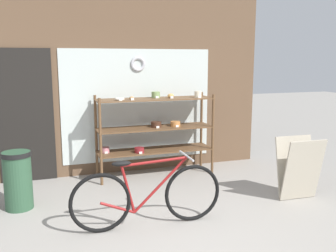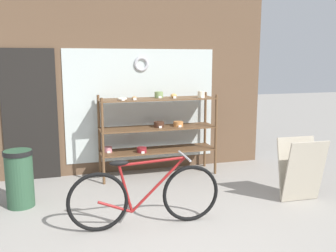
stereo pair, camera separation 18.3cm
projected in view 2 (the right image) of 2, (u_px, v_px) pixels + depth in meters
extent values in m
plane|color=gray|center=(181.00, 242.00, 4.00)|extent=(30.00, 30.00, 0.00)
cube|color=brown|center=(129.00, 57.00, 6.28)|extent=(4.89, 0.08, 3.94)
cube|color=silver|center=(142.00, 105.00, 6.43)|extent=(2.59, 0.02, 1.90)
cube|color=black|center=(30.00, 115.00, 5.93)|extent=(0.84, 0.03, 2.10)
torus|color=#B7B7BC|center=(141.00, 64.00, 6.29)|extent=(0.26, 0.06, 0.26)
cylinder|color=brown|center=(103.00, 142.00, 5.74)|extent=(0.04, 0.04, 1.36)
cylinder|color=brown|center=(216.00, 135.00, 6.28)|extent=(0.04, 0.04, 1.36)
cylinder|color=brown|center=(99.00, 136.00, 6.20)|extent=(0.04, 0.04, 1.36)
cylinder|color=brown|center=(205.00, 130.00, 6.73)|extent=(0.04, 0.04, 1.36)
cube|color=brown|center=(158.00, 150.00, 6.28)|extent=(1.93, 0.52, 0.02)
cube|color=brown|center=(158.00, 128.00, 6.21)|extent=(1.93, 0.52, 0.02)
cube|color=brown|center=(158.00, 99.00, 6.13)|extent=(1.93, 0.52, 0.02)
cylinder|color=#7A995B|center=(159.00, 95.00, 6.21)|extent=(0.14, 0.14, 0.10)
cube|color=white|center=(160.00, 97.00, 6.15)|extent=(0.05, 0.00, 0.04)
cylinder|color=#C67F42|center=(178.00, 124.00, 6.28)|extent=(0.17, 0.17, 0.08)
cube|color=white|center=(180.00, 126.00, 6.20)|extent=(0.05, 0.00, 0.04)
torus|color=beige|center=(122.00, 99.00, 5.87)|extent=(0.16, 0.16, 0.04)
cube|color=white|center=(123.00, 99.00, 5.79)|extent=(0.05, 0.00, 0.04)
ellipsoid|color=#AD7F4C|center=(134.00, 98.00, 5.90)|extent=(0.08, 0.07, 0.06)
cube|color=white|center=(135.00, 99.00, 5.86)|extent=(0.05, 0.00, 0.04)
cylinder|color=#422619|center=(159.00, 124.00, 6.20)|extent=(0.17, 0.17, 0.09)
cube|color=white|center=(160.00, 127.00, 6.12)|extent=(0.05, 0.00, 0.04)
cylinder|color=pink|center=(108.00, 149.00, 6.09)|extent=(0.13, 0.13, 0.09)
cube|color=white|center=(109.00, 152.00, 6.03)|extent=(0.05, 0.00, 0.04)
ellipsoid|color=tan|center=(174.00, 96.00, 6.18)|extent=(0.11, 0.09, 0.07)
cube|color=white|center=(175.00, 97.00, 6.12)|extent=(0.05, 0.00, 0.04)
cylinder|color=beige|center=(201.00, 94.00, 6.22)|extent=(0.12, 0.12, 0.11)
cube|color=white|center=(203.00, 97.00, 6.16)|extent=(0.05, 0.00, 0.04)
cylinder|color=maroon|center=(142.00, 150.00, 6.07)|extent=(0.16, 0.16, 0.08)
cube|color=white|center=(143.00, 153.00, 6.00)|extent=(0.05, 0.00, 0.04)
torus|color=black|center=(98.00, 202.00, 4.20)|extent=(0.70, 0.07, 0.69)
torus|color=black|center=(191.00, 193.00, 4.47)|extent=(0.70, 0.07, 0.69)
cylinder|color=maroon|center=(158.00, 185.00, 4.35)|extent=(0.65, 0.05, 0.63)
cylinder|color=maroon|center=(152.00, 161.00, 4.28)|extent=(0.77, 0.06, 0.07)
cylinder|color=maroon|center=(126.00, 189.00, 4.25)|extent=(0.17, 0.04, 0.57)
cylinder|color=maroon|center=(115.00, 207.00, 4.26)|extent=(0.40, 0.04, 0.19)
ellipsoid|color=black|center=(119.00, 163.00, 4.18)|extent=(0.22, 0.10, 0.06)
cylinder|color=#B2B2B7|center=(184.00, 156.00, 4.37)|extent=(0.04, 0.46, 0.02)
cube|color=#B2A893|center=(305.00, 172.00, 5.02)|extent=(0.57, 0.22, 0.86)
cube|color=#B2A893|center=(297.00, 168.00, 5.19)|extent=(0.57, 0.22, 0.86)
cylinder|color=#2D5138|center=(20.00, 179.00, 4.91)|extent=(0.35, 0.35, 0.76)
cylinder|color=black|center=(18.00, 153.00, 4.85)|extent=(0.37, 0.37, 0.06)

